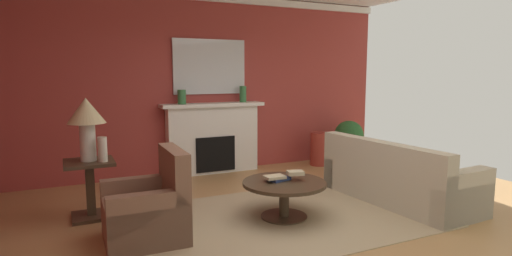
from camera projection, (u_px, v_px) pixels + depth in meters
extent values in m
plane|color=tan|center=(289.00, 225.00, 4.72)|extent=(8.38, 8.38, 0.00)
cube|color=#9E3833|center=(205.00, 84.00, 7.18)|extent=(7.05, 0.12, 3.08)
cube|color=tan|center=(284.00, 217.00, 4.95)|extent=(3.49, 2.33, 0.01)
cube|color=white|center=(213.00, 140.00, 7.15)|extent=(1.60, 0.25, 1.16)
cube|color=black|center=(214.00, 153.00, 7.16)|extent=(0.70, 0.26, 0.60)
cube|color=white|center=(213.00, 105.00, 7.04)|extent=(1.80, 0.35, 0.06)
cube|color=silver|center=(210.00, 67.00, 7.08)|extent=(1.29, 0.04, 0.94)
cube|color=#BCB299|center=(398.00, 185.00, 5.59)|extent=(1.03, 2.15, 0.45)
cube|color=#BCB299|center=(381.00, 157.00, 5.36)|extent=(0.33, 2.11, 0.40)
cube|color=#BCB299|center=(463.00, 197.00, 4.75)|extent=(0.91, 0.25, 0.62)
cube|color=#BCB299|center=(351.00, 165.00, 6.40)|extent=(0.91, 0.25, 0.62)
cube|color=brown|center=(145.00, 220.00, 4.26)|extent=(0.81, 0.81, 0.44)
cube|color=brown|center=(174.00, 172.00, 4.33)|extent=(0.17, 0.80, 0.51)
cube|color=brown|center=(139.00, 203.00, 4.55)|extent=(0.80, 0.15, 0.60)
cube|color=brown|center=(150.00, 223.00, 3.95)|extent=(0.80, 0.15, 0.60)
cylinder|color=#3D2D1E|center=(284.00, 183.00, 4.90)|extent=(1.00, 1.00, 0.04)
cylinder|color=#3D2D1E|center=(284.00, 201.00, 4.93)|extent=(0.12, 0.12, 0.41)
cylinder|color=#3D2D1E|center=(284.00, 217.00, 4.95)|extent=(0.56, 0.56, 0.03)
cube|color=#3D2D1E|center=(89.00, 162.00, 4.88)|extent=(0.56, 0.56, 0.04)
cube|color=#3D2D1E|center=(90.00, 191.00, 4.92)|extent=(0.10, 0.10, 0.66)
cube|color=#3D2D1E|center=(92.00, 216.00, 4.96)|extent=(0.45, 0.45, 0.04)
cylinder|color=beige|center=(88.00, 142.00, 4.84)|extent=(0.18, 0.18, 0.45)
cone|color=#C6B284|center=(86.00, 111.00, 4.79)|extent=(0.44, 0.44, 0.30)
cylinder|color=beige|center=(103.00, 149.00, 4.81)|extent=(0.11, 0.11, 0.29)
cylinder|color=#33703D|center=(182.00, 97.00, 6.76)|extent=(0.14, 0.14, 0.24)
cylinder|color=#9E3328|center=(319.00, 149.00, 7.76)|extent=(0.32, 0.32, 0.62)
cylinder|color=#33703D|center=(243.00, 94.00, 7.23)|extent=(0.12, 0.12, 0.28)
cube|color=navy|center=(279.00, 179.00, 4.95)|extent=(0.29, 0.22, 0.04)
cube|color=tan|center=(275.00, 177.00, 4.89)|extent=(0.24, 0.17, 0.03)
cube|color=tan|center=(295.00, 173.00, 4.94)|extent=(0.22, 0.19, 0.05)
cylinder|color=#333333|center=(348.00, 156.00, 7.92)|extent=(0.32, 0.32, 0.30)
sphere|color=#28602D|center=(349.00, 135.00, 7.87)|extent=(0.56, 0.56, 0.56)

